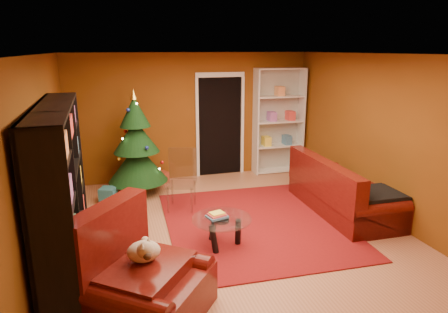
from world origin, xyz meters
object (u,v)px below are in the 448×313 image
object	(u,v)px
gift_box_red	(162,177)
acrylic_chair	(181,184)
christmas_tree	(136,144)
coffee_table	(222,232)
white_bookshelf	(279,121)
armchair	(146,275)
rug	(254,223)
media_unit	(62,193)
dog	(144,251)
gift_box_teal	(108,195)
sofa	(344,185)

from	to	relation	value
gift_box_red	acrylic_chair	distance (m)	1.58
christmas_tree	coffee_table	bearing A→B (deg)	-69.66
white_bookshelf	armchair	world-z (taller)	white_bookshelf
coffee_table	acrylic_chair	bearing A→B (deg)	101.54
rug	media_unit	size ratio (longest dim) A/B	1.17
coffee_table	acrylic_chair	distance (m)	1.49
gift_box_red	dog	bearing A→B (deg)	-100.01
gift_box_teal	white_bookshelf	size ratio (longest dim) A/B	0.12
gift_box_red	armchair	distance (m)	4.28
media_unit	white_bookshelf	bearing A→B (deg)	35.77
rug	acrylic_chair	world-z (taller)	acrylic_chair
sofa	acrylic_chair	xyz separation A→B (m)	(-2.60, 0.82, 0.00)
dog	gift_box_red	bearing A→B (deg)	28.69
media_unit	coffee_table	bearing A→B (deg)	1.32
gift_box_teal	coffee_table	size ratio (longest dim) A/B	0.33
media_unit	coffee_table	distance (m)	2.15
white_bookshelf	sofa	size ratio (longest dim) A/B	1.07
white_bookshelf	dog	distance (m)	5.37
dog	coffee_table	distance (m)	1.70
sofa	christmas_tree	bearing A→B (deg)	61.14
gift_box_red	dog	xyz separation A→B (m)	(-0.73, -4.13, 0.58)
sofa	coffee_table	size ratio (longest dim) A/B	2.64
dog	coffee_table	xyz separation A→B (m)	(1.15, 1.16, -0.48)
dog	sofa	bearing A→B (deg)	-24.07
media_unit	dog	size ratio (longest dim) A/B	6.73
gift_box_teal	acrylic_chair	distance (m)	1.44
armchair	dog	xyz separation A→B (m)	(-0.01, 0.07, 0.23)
coffee_table	dog	bearing A→B (deg)	-134.83
gift_box_teal	white_bookshelf	bearing A→B (deg)	13.44
rug	christmas_tree	world-z (taller)	christmas_tree
christmas_tree	coffee_table	distance (m)	2.77
rug	christmas_tree	bearing A→B (deg)	129.96
rug	gift_box_teal	size ratio (longest dim) A/B	11.72
coffee_table	sofa	bearing A→B (deg)	15.07
gift_box_red	acrylic_chair	size ratio (longest dim) A/B	0.24
gift_box_teal	gift_box_red	bearing A→B (deg)	36.98
gift_box_teal	acrylic_chair	xyz separation A→B (m)	(1.20, -0.72, 0.34)
white_bookshelf	dog	size ratio (longest dim) A/B	5.84
rug	gift_box_teal	distance (m)	2.72
white_bookshelf	acrylic_chair	world-z (taller)	white_bookshelf
media_unit	rug	bearing A→B (deg)	12.34
gift_box_red	acrylic_chair	xyz separation A→B (m)	(0.13, -1.53, 0.36)
rug	sofa	world-z (taller)	sofa
christmas_tree	white_bookshelf	bearing A→B (deg)	9.87
rug	gift_box_teal	bearing A→B (deg)	143.80
rug	sofa	size ratio (longest dim) A/B	1.44
gift_box_teal	coffee_table	world-z (taller)	coffee_table
gift_box_red	white_bookshelf	size ratio (longest dim) A/B	0.10
dog	sofa	world-z (taller)	sofa
rug	media_unit	xyz separation A→B (m)	(-2.69, -0.65, 1.02)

